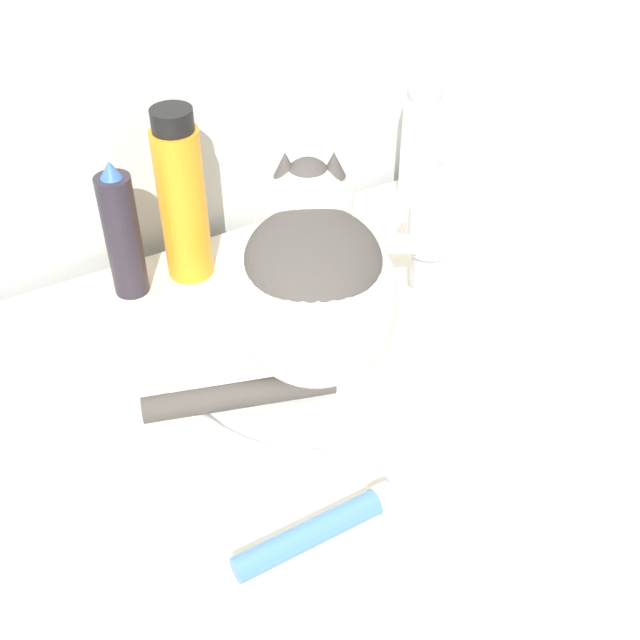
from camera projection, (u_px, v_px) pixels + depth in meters
vanity_counter at (324, 550)px, 1.23m from camera, size 0.97×0.62×0.81m
sink_basin at (314, 358)px, 0.94m from camera, size 0.34×0.34×0.04m
cat at (312, 276)px, 0.88m from camera, size 0.36×0.31×0.20m
faucet at (426, 244)px, 1.01m from camera, size 0.15×0.07×0.15m
hairspray_can_black at (122, 234)px, 1.02m from camera, size 0.05×0.05×0.19m
shampoo_bottle_tall at (182, 198)px, 1.04m from camera, size 0.06×0.06×0.24m
lotion_bottle_white at (421, 140)px, 1.19m from camera, size 0.06×0.06×0.21m
cream_tube at (318, 530)px, 0.77m from camera, size 0.17×0.03×0.03m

